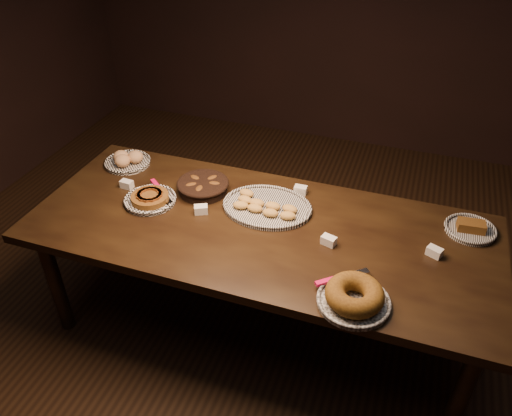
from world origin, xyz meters
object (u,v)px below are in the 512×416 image
(apple_tart_plate, at_px, (150,198))
(bundt_cake_plate, at_px, (354,297))
(madeleine_platter, at_px, (266,206))
(buffet_table, at_px, (259,237))

(apple_tart_plate, height_order, bundt_cake_plate, bundt_cake_plate)
(madeleine_platter, relative_size, bundt_cake_plate, 1.30)
(buffet_table, height_order, apple_tart_plate, apple_tart_plate)
(madeleine_platter, distance_m, bundt_cake_plate, 0.78)
(apple_tart_plate, distance_m, madeleine_platter, 0.64)
(bundt_cake_plate, bearing_deg, madeleine_platter, 142.43)
(buffet_table, height_order, madeleine_platter, madeleine_platter)
(buffet_table, xyz_separation_m, madeleine_platter, (-0.02, 0.15, 0.09))
(bundt_cake_plate, bearing_deg, apple_tart_plate, 167.39)
(buffet_table, bearing_deg, bundt_cake_plate, -34.51)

